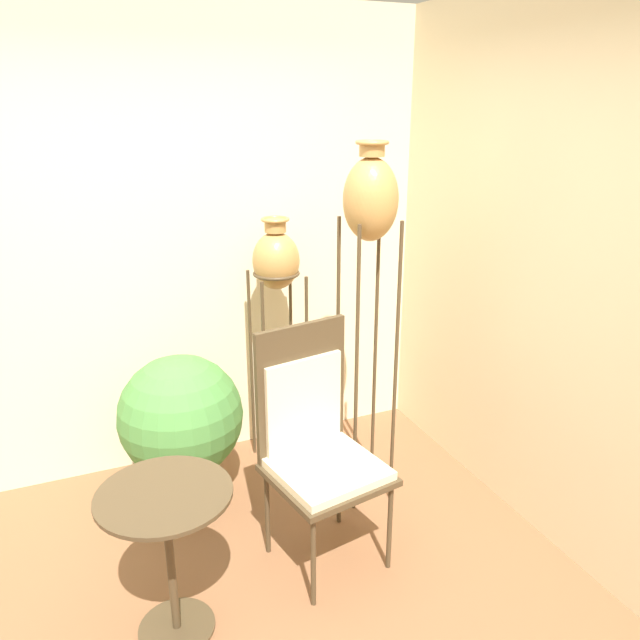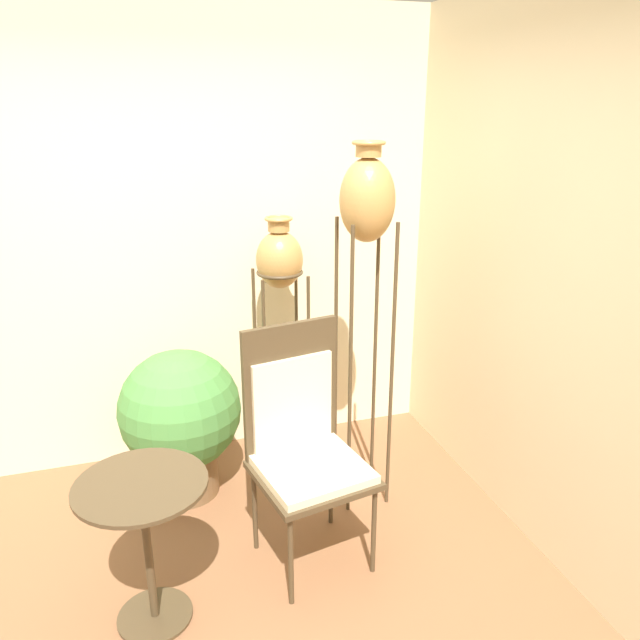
{
  "view_description": "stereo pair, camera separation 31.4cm",
  "coord_description": "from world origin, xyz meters",
  "px_view_note": "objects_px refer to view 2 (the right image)",
  "views": [
    {
      "loc": [
        -0.44,
        -1.88,
        2.16
      ],
      "look_at": [
        0.84,
        1.14,
        1.0
      ],
      "focal_mm": 35.0,
      "sensor_mm": 36.0,
      "label": 1
    },
    {
      "loc": [
        -0.15,
        -1.98,
        2.16
      ],
      "look_at": [
        0.84,
        1.14,
        1.0
      ],
      "focal_mm": 35.0,
      "sensor_mm": 36.0,
      "label": 2
    }
  ],
  "objects_px": {
    "vase_stand_medium": "(280,266)",
    "chair": "(303,437)",
    "vase_stand_tall": "(367,211)",
    "potted_plant": "(181,417)",
    "side_table": "(145,521)"
  },
  "relations": [
    {
      "from": "vase_stand_medium",
      "to": "chair",
      "type": "distance_m",
      "value": 1.07
    },
    {
      "from": "vase_stand_tall",
      "to": "potted_plant",
      "type": "distance_m",
      "value": 1.54
    },
    {
      "from": "vase_stand_medium",
      "to": "chair",
      "type": "relative_size",
      "value": 1.31
    },
    {
      "from": "vase_stand_tall",
      "to": "potted_plant",
      "type": "height_order",
      "value": "vase_stand_tall"
    },
    {
      "from": "vase_stand_tall",
      "to": "potted_plant",
      "type": "bearing_deg",
      "value": 160.78
    },
    {
      "from": "vase_stand_tall",
      "to": "vase_stand_medium",
      "type": "bearing_deg",
      "value": 121.44
    },
    {
      "from": "vase_stand_medium",
      "to": "chair",
      "type": "xyz_separation_m",
      "value": [
        -0.12,
        -0.86,
        -0.62
      ]
    },
    {
      "from": "vase_stand_medium",
      "to": "potted_plant",
      "type": "xyz_separation_m",
      "value": [
        -0.64,
        -0.19,
        -0.77
      ]
    },
    {
      "from": "vase_stand_tall",
      "to": "side_table",
      "type": "distance_m",
      "value": 1.75
    },
    {
      "from": "side_table",
      "to": "potted_plant",
      "type": "distance_m",
      "value": 0.95
    },
    {
      "from": "chair",
      "to": "side_table",
      "type": "relative_size",
      "value": 1.69
    },
    {
      "from": "potted_plant",
      "to": "vase_stand_medium",
      "type": "bearing_deg",
      "value": 16.72
    },
    {
      "from": "vase_stand_medium",
      "to": "side_table",
      "type": "xyz_separation_m",
      "value": [
        -0.87,
        -1.11,
        -0.75
      ]
    },
    {
      "from": "vase_stand_tall",
      "to": "chair",
      "type": "distance_m",
      "value": 1.15
    },
    {
      "from": "potted_plant",
      "to": "vase_stand_tall",
      "type": "bearing_deg",
      "value": -19.22
    }
  ]
}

